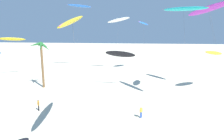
{
  "coord_description": "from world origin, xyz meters",
  "views": [
    {
      "loc": [
        6.03,
        -1.88,
        11.83
      ],
      "look_at": [
        3.22,
        25.01,
        6.19
      ],
      "focal_mm": 33.27,
      "sensor_mm": 36.0,
      "label": 1
    }
  ],
  "objects_px": {
    "flying_kite_3": "(79,6)",
    "flying_kite_5": "(184,9)",
    "flying_kite_2": "(72,21)",
    "flying_kite_6": "(12,39)",
    "flying_kite_1": "(208,9)",
    "person_mid_field": "(141,112)",
    "flying_kite_9": "(120,54)",
    "flying_kite_10": "(214,53)",
    "person_near_right": "(38,105)",
    "flying_kite_4": "(143,23)",
    "palm_tree_1": "(41,52)",
    "flying_kite_0": "(118,20)"
  },
  "relations": [
    {
      "from": "palm_tree_1",
      "to": "flying_kite_6",
      "type": "xyz_separation_m",
      "value": [
        -10.53,
        7.79,
        2.02
      ]
    },
    {
      "from": "flying_kite_4",
      "to": "flying_kite_9",
      "type": "distance_m",
      "value": 18.24
    },
    {
      "from": "flying_kite_9",
      "to": "person_near_right",
      "type": "xyz_separation_m",
      "value": [
        -10.85,
        -12.78,
        -5.82
      ]
    },
    {
      "from": "flying_kite_3",
      "to": "flying_kite_10",
      "type": "xyz_separation_m",
      "value": [
        29.55,
        -17.81,
        -10.24
      ]
    },
    {
      "from": "flying_kite_4",
      "to": "flying_kite_6",
      "type": "bearing_deg",
      "value": -161.84
    },
    {
      "from": "flying_kite_0",
      "to": "person_mid_field",
      "type": "bearing_deg",
      "value": -79.92
    },
    {
      "from": "flying_kite_9",
      "to": "flying_kite_10",
      "type": "bearing_deg",
      "value": 0.12
    },
    {
      "from": "flying_kite_9",
      "to": "person_mid_field",
      "type": "relative_size",
      "value": 4.82
    },
    {
      "from": "flying_kite_0",
      "to": "flying_kite_10",
      "type": "xyz_separation_m",
      "value": [
        18.74,
        -15.77,
        -6.44
      ]
    },
    {
      "from": "flying_kite_9",
      "to": "flying_kite_10",
      "type": "xyz_separation_m",
      "value": [
        17.19,
        0.04,
        0.43
      ]
    },
    {
      "from": "flying_kite_2",
      "to": "flying_kite_4",
      "type": "xyz_separation_m",
      "value": [
        7.88,
        37.53,
        0.44
      ]
    },
    {
      "from": "flying_kite_2",
      "to": "person_near_right",
      "type": "height_order",
      "value": "flying_kite_2"
    },
    {
      "from": "flying_kite_1",
      "to": "flying_kite_5",
      "type": "bearing_deg",
      "value": -126.72
    },
    {
      "from": "flying_kite_6",
      "to": "flying_kite_9",
      "type": "relative_size",
      "value": 1.27
    },
    {
      "from": "flying_kite_2",
      "to": "flying_kite_3",
      "type": "relative_size",
      "value": 0.74
    },
    {
      "from": "flying_kite_5",
      "to": "person_mid_field",
      "type": "height_order",
      "value": "flying_kite_5"
    },
    {
      "from": "flying_kite_4",
      "to": "person_near_right",
      "type": "distance_m",
      "value": 35.3
    },
    {
      "from": "flying_kite_1",
      "to": "flying_kite_3",
      "type": "bearing_deg",
      "value": 150.41
    },
    {
      "from": "flying_kite_10",
      "to": "flying_kite_3",
      "type": "bearing_deg",
      "value": 148.93
    },
    {
      "from": "flying_kite_2",
      "to": "person_mid_field",
      "type": "height_order",
      "value": "flying_kite_2"
    },
    {
      "from": "flying_kite_1",
      "to": "person_mid_field",
      "type": "xyz_separation_m",
      "value": [
        -12.35,
        -15.36,
        -14.2
      ]
    },
    {
      "from": "flying_kite_3",
      "to": "flying_kite_9",
      "type": "relative_size",
      "value": 2.36
    },
    {
      "from": "palm_tree_1",
      "to": "flying_kite_0",
      "type": "distance_m",
      "value": 22.85
    },
    {
      "from": "flying_kite_0",
      "to": "flying_kite_6",
      "type": "distance_m",
      "value": 26.29
    },
    {
      "from": "flying_kite_1",
      "to": "flying_kite_9",
      "type": "relative_size",
      "value": 2.17
    },
    {
      "from": "flying_kite_5",
      "to": "flying_kite_10",
      "type": "distance_m",
      "value": 12.36
    },
    {
      "from": "flying_kite_6",
      "to": "person_near_right",
      "type": "height_order",
      "value": "flying_kite_6"
    },
    {
      "from": "palm_tree_1",
      "to": "flying_kite_5",
      "type": "height_order",
      "value": "flying_kite_5"
    },
    {
      "from": "flying_kite_9",
      "to": "person_near_right",
      "type": "bearing_deg",
      "value": -130.33
    },
    {
      "from": "palm_tree_1",
      "to": "flying_kite_3",
      "type": "xyz_separation_m",
      "value": [
        2.81,
        19.17,
        10.37
      ]
    },
    {
      "from": "palm_tree_1",
      "to": "flying_kite_5",
      "type": "xyz_separation_m",
      "value": [
        24.95,
        -5.33,
        7.4
      ]
    },
    {
      "from": "flying_kite_5",
      "to": "palm_tree_1",
      "type": "bearing_deg",
      "value": 167.93
    },
    {
      "from": "flying_kite_3",
      "to": "person_mid_field",
      "type": "height_order",
      "value": "flying_kite_3"
    },
    {
      "from": "flying_kite_1",
      "to": "flying_kite_5",
      "type": "relative_size",
      "value": 1.11
    },
    {
      "from": "flying_kite_0",
      "to": "flying_kite_1",
      "type": "xyz_separation_m",
      "value": [
        17.58,
        -14.09,
        1.47
      ]
    },
    {
      "from": "flying_kite_6",
      "to": "flying_kite_5",
      "type": "bearing_deg",
      "value": -20.3
    },
    {
      "from": "flying_kite_0",
      "to": "flying_kite_1",
      "type": "bearing_deg",
      "value": -38.71
    },
    {
      "from": "flying_kite_2",
      "to": "flying_kite_6",
      "type": "distance_m",
      "value": 35.82
    },
    {
      "from": "flying_kite_3",
      "to": "flying_kite_5",
      "type": "distance_m",
      "value": 33.16
    },
    {
      "from": "palm_tree_1",
      "to": "flying_kite_2",
      "type": "relative_size",
      "value": 0.68
    },
    {
      "from": "flying_kite_2",
      "to": "flying_kite_9",
      "type": "xyz_separation_m",
      "value": [
        2.98,
        21.04,
        -5.6
      ]
    },
    {
      "from": "flying_kite_6",
      "to": "flying_kite_10",
      "type": "relative_size",
      "value": 0.92
    },
    {
      "from": "flying_kite_0",
      "to": "person_mid_field",
      "type": "xyz_separation_m",
      "value": [
        5.23,
        -29.45,
        -12.73
      ]
    },
    {
      "from": "flying_kite_10",
      "to": "flying_kite_0",
      "type": "bearing_deg",
      "value": 139.92
    },
    {
      "from": "flying_kite_9",
      "to": "person_near_right",
      "type": "distance_m",
      "value": 17.75
    },
    {
      "from": "flying_kite_2",
      "to": "flying_kite_9",
      "type": "bearing_deg",
      "value": 81.95
    },
    {
      "from": "flying_kite_5",
      "to": "flying_kite_4",
      "type": "bearing_deg",
      "value": 101.9
    },
    {
      "from": "flying_kite_3",
      "to": "flying_kite_6",
      "type": "distance_m",
      "value": 19.42
    },
    {
      "from": "palm_tree_1",
      "to": "flying_kite_10",
      "type": "relative_size",
      "value": 0.86
    },
    {
      "from": "person_near_right",
      "to": "flying_kite_2",
      "type": "bearing_deg",
      "value": -46.33
    }
  ]
}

